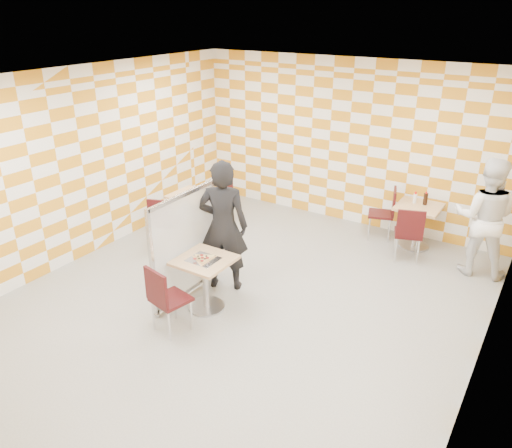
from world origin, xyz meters
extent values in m
plane|color=#969691|center=(0.00, 0.00, 0.00)|extent=(7.00, 7.00, 0.00)
plane|color=white|center=(0.00, 0.00, 3.00)|extent=(7.00, 7.00, 0.00)
plane|color=white|center=(0.00, 3.50, 1.50)|extent=(6.00, 0.00, 6.00)
plane|color=white|center=(-3.00, 0.00, 1.50)|extent=(0.00, 7.00, 7.00)
plane|color=white|center=(3.00, 0.00, 1.50)|extent=(0.00, 7.00, 7.00)
cube|color=tan|center=(-0.35, -0.36, 0.73)|extent=(0.70, 0.70, 0.04)
cylinder|color=#A5A5AA|center=(-0.35, -0.36, 0.37)|extent=(0.08, 0.08, 0.70)
cylinder|color=#A5A5AA|center=(-0.35, -0.36, 0.01)|extent=(0.50, 0.50, 0.03)
cube|color=tan|center=(1.50, 3.05, 0.73)|extent=(0.70, 0.70, 0.04)
cylinder|color=#A5A5AA|center=(1.50, 3.05, 0.37)|extent=(0.08, 0.08, 0.70)
cylinder|color=#A5A5AA|center=(1.50, 3.05, 0.01)|extent=(0.50, 0.50, 0.03)
cube|color=tan|center=(-2.04, 1.46, 0.73)|extent=(0.70, 0.70, 0.04)
cylinder|color=#A5A5AA|center=(-2.04, 1.46, 0.37)|extent=(0.08, 0.08, 0.70)
cylinder|color=#A5A5AA|center=(-2.04, 1.46, 0.01)|extent=(0.50, 0.50, 0.03)
cube|color=#380B0D|center=(-0.40, -0.99, 0.45)|extent=(0.50, 0.50, 0.04)
cube|color=#380B0D|center=(-0.44, -1.18, 0.70)|extent=(0.42, 0.13, 0.45)
cylinder|color=silver|center=(-0.20, -0.86, 0.21)|extent=(0.03, 0.03, 0.43)
cylinder|color=silver|center=(-0.53, -0.79, 0.21)|extent=(0.03, 0.03, 0.43)
cylinder|color=silver|center=(-0.27, -1.19, 0.21)|extent=(0.03, 0.03, 0.43)
cylinder|color=silver|center=(-0.60, -1.12, 0.21)|extent=(0.03, 0.03, 0.43)
cube|color=#380B0D|center=(1.51, 2.52, 0.45)|extent=(0.53, 0.53, 0.04)
cube|color=#380B0D|center=(1.58, 2.34, 0.70)|extent=(0.41, 0.17, 0.45)
cylinder|color=silver|center=(1.62, 2.74, 0.21)|extent=(0.03, 0.03, 0.43)
cylinder|color=silver|center=(1.30, 2.63, 0.21)|extent=(0.03, 0.03, 0.43)
cylinder|color=silver|center=(1.73, 2.42, 0.21)|extent=(0.03, 0.03, 0.43)
cylinder|color=silver|center=(1.41, 2.31, 0.21)|extent=(0.03, 0.03, 0.43)
cube|color=#380B0D|center=(0.87, 3.07, 0.45)|extent=(0.53, 0.53, 0.04)
cube|color=#380B0D|center=(1.06, 3.13, 0.70)|extent=(0.17, 0.41, 0.45)
cylinder|color=silver|center=(0.65, 3.18, 0.21)|extent=(0.03, 0.03, 0.43)
cylinder|color=silver|center=(0.76, 2.85, 0.21)|extent=(0.03, 0.03, 0.43)
cylinder|color=silver|center=(0.97, 3.28, 0.21)|extent=(0.03, 0.03, 0.43)
cylinder|color=silver|center=(1.08, 2.96, 0.21)|extent=(0.03, 0.03, 0.43)
cube|color=#380B0D|center=(-2.07, 0.78, 0.45)|extent=(0.54, 0.54, 0.04)
cube|color=#380B0D|center=(-2.00, 0.59, 0.70)|extent=(0.41, 0.18, 0.45)
cylinder|color=silver|center=(-1.96, 1.00, 0.21)|extent=(0.03, 0.03, 0.43)
cylinder|color=silver|center=(-2.28, 0.89, 0.21)|extent=(0.03, 0.03, 0.43)
cylinder|color=silver|center=(-1.85, 0.68, 0.21)|extent=(0.03, 0.03, 0.43)
cylinder|color=silver|center=(-2.17, 0.56, 0.21)|extent=(0.03, 0.03, 0.43)
cube|color=#380B0D|center=(-1.94, 2.06, 0.45)|extent=(0.49, 0.49, 0.04)
cube|color=#380B0D|center=(-1.90, 2.26, 0.70)|extent=(0.42, 0.12, 0.45)
cylinder|color=silver|center=(-2.14, 1.93, 0.21)|extent=(0.03, 0.03, 0.43)
cylinder|color=silver|center=(-1.81, 1.86, 0.21)|extent=(0.03, 0.03, 0.43)
cylinder|color=silver|center=(-2.08, 2.26, 0.21)|extent=(0.03, 0.03, 0.43)
cylinder|color=silver|center=(-1.74, 2.19, 0.21)|extent=(0.03, 0.03, 0.43)
cube|color=white|center=(-0.77, -0.24, 0.80)|extent=(0.02, 1.30, 1.40)
cube|color=#B2B2B7|center=(-0.77, -0.24, 1.52)|extent=(0.05, 1.30, 0.05)
cube|color=#B2B2B7|center=(-0.77, -0.24, 0.08)|extent=(0.05, 1.30, 0.05)
cube|color=#B2B2B7|center=(-0.77, -0.89, 0.80)|extent=(0.05, 0.05, 1.50)
cylinder|color=#B2B2B7|center=(-0.77, -0.89, 0.03)|extent=(0.08, 0.08, 0.05)
cube|color=#B2B2B7|center=(-0.77, 0.41, 0.80)|extent=(0.05, 0.05, 1.50)
cylinder|color=#B2B2B7|center=(-0.77, 0.41, 0.03)|extent=(0.08, 0.08, 0.05)
imported|color=black|center=(-0.48, 0.25, 0.96)|extent=(0.83, 0.71, 1.92)
imported|color=white|center=(2.55, 2.67, 0.91)|extent=(0.97, 0.80, 1.83)
cube|color=silver|center=(-0.35, -0.38, 0.75)|extent=(0.38, 0.34, 0.01)
cone|color=tan|center=(-0.35, -0.38, 0.77)|extent=(0.40, 0.40, 0.02)
cone|color=#F2D88C|center=(-0.35, -0.36, 0.78)|extent=(0.33, 0.33, 0.01)
cylinder|color=maroon|center=(-0.41, -0.48, 0.79)|extent=(0.04, 0.04, 0.01)
cylinder|color=maroon|center=(-0.30, -0.47, 0.79)|extent=(0.04, 0.04, 0.01)
cylinder|color=maroon|center=(-0.35, -0.40, 0.79)|extent=(0.04, 0.04, 0.01)
cylinder|color=maroon|center=(-0.40, -0.35, 0.79)|extent=(0.04, 0.04, 0.01)
cylinder|color=maroon|center=(-0.29, -0.37, 0.79)|extent=(0.04, 0.04, 0.01)
torus|color=black|center=(-0.30, -0.41, 0.79)|extent=(0.03, 0.03, 0.01)
torus|color=black|center=(-0.37, -0.44, 0.79)|extent=(0.03, 0.03, 0.01)
torus|color=black|center=(-0.33, -0.34, 0.79)|extent=(0.03, 0.03, 0.01)
torus|color=black|center=(-0.42, -0.40, 0.79)|extent=(0.03, 0.03, 0.01)
cylinder|color=white|center=(1.40, 3.13, 0.83)|extent=(0.06, 0.06, 0.16)
cylinder|color=red|center=(1.40, 3.13, 0.93)|extent=(0.04, 0.04, 0.04)
cylinder|color=black|center=(1.57, 3.14, 0.85)|extent=(0.07, 0.07, 0.20)
cylinder|color=red|center=(1.57, 3.14, 0.96)|extent=(0.03, 0.03, 0.03)
camera|label=1|loc=(3.33, -4.89, 3.82)|focal=35.00mm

